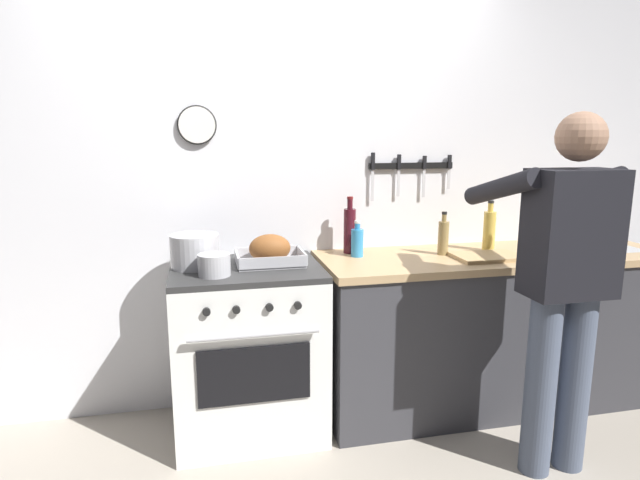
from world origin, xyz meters
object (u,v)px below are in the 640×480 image
(roasting_pan, at_px, (270,251))
(bottle_wine_red, at_px, (350,230))
(stove, at_px, (249,349))
(saucepan, at_px, (214,265))
(bottle_vinegar, at_px, (443,237))
(bottle_cooking_oil, at_px, (489,230))
(person_cook, at_px, (565,274))
(stock_pot, at_px, (195,251))
(bottle_dish_soap, at_px, (357,242))
(cutting_board, at_px, (487,257))

(roasting_pan, xyz_separation_m, bottle_wine_red, (0.48, 0.17, 0.07))
(stove, distance_m, bottle_wine_red, 0.86)
(bottle_wine_red, bearing_deg, saucepan, -156.40)
(bottle_vinegar, bearing_deg, saucepan, -171.88)
(bottle_cooking_oil, bearing_deg, bottle_wine_red, 171.52)
(saucepan, relative_size, bottle_wine_red, 0.48)
(bottle_vinegar, bearing_deg, bottle_wine_red, 162.95)
(person_cook, distance_m, bottle_cooking_oil, 0.73)
(stock_pot, height_order, bottle_wine_red, bottle_wine_red)
(roasting_pan, bearing_deg, bottle_dish_soap, 8.40)
(roasting_pan, relative_size, stock_pot, 1.43)
(person_cook, distance_m, bottle_wine_red, 1.14)
(stove, relative_size, roasting_pan, 2.56)
(stove, xyz_separation_m, bottle_wine_red, (0.60, 0.19, 0.59))
(stove, height_order, bottle_vinegar, bottle_vinegar)
(person_cook, height_order, bottle_vinegar, person_cook)
(roasting_pan, xyz_separation_m, bottle_dish_soap, (0.49, 0.07, 0.01))
(person_cook, distance_m, bottle_dish_soap, 1.06)
(saucepan, bearing_deg, bottle_dish_soap, 16.99)
(bottle_wine_red, xyz_separation_m, bottle_dish_soap, (0.02, -0.10, -0.05))
(saucepan, height_order, bottle_cooking_oil, bottle_cooking_oil)
(person_cook, height_order, cutting_board, person_cook)
(stove, xyz_separation_m, cutting_board, (1.30, -0.10, 0.46))
(bottle_dish_soap, bearing_deg, roasting_pan, -171.60)
(cutting_board, height_order, bottle_wine_red, bottle_wine_red)
(stock_pot, distance_m, saucepan, 0.22)
(roasting_pan, relative_size, bottle_vinegar, 1.45)
(stock_pot, relative_size, bottle_wine_red, 0.76)
(bottle_cooking_oil, bearing_deg, person_cook, -93.53)
(stove, distance_m, roasting_pan, 0.53)
(bottle_cooking_oil, bearing_deg, bottle_dish_soap, 178.24)
(stock_pot, bearing_deg, person_cook, -23.62)
(person_cook, bearing_deg, bottle_vinegar, 13.98)
(saucepan, distance_m, bottle_cooking_oil, 1.59)
(stove, height_order, person_cook, person_cook)
(bottle_dish_soap, bearing_deg, stock_pot, -177.04)
(cutting_board, bearing_deg, bottle_vinegar, 143.77)
(cutting_board, height_order, bottle_vinegar, bottle_vinegar)
(cutting_board, bearing_deg, bottle_cooking_oil, 58.95)
(bottle_dish_soap, height_order, bottle_vinegar, bottle_vinegar)
(saucepan, xyz_separation_m, bottle_cooking_oil, (1.57, 0.22, 0.07))
(stock_pot, relative_size, saucepan, 1.58)
(stock_pot, xyz_separation_m, bottle_dish_soap, (0.87, 0.05, -0.00))
(person_cook, distance_m, saucepan, 1.61)
(saucepan, distance_m, bottle_vinegar, 1.28)
(stove, distance_m, cutting_board, 1.38)
(stove, relative_size, saucepan, 5.78)
(saucepan, relative_size, bottle_cooking_oil, 0.53)
(bottle_dish_soap, bearing_deg, cutting_board, -16.50)
(bottle_cooking_oil, height_order, bottle_dish_soap, bottle_cooking_oil)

